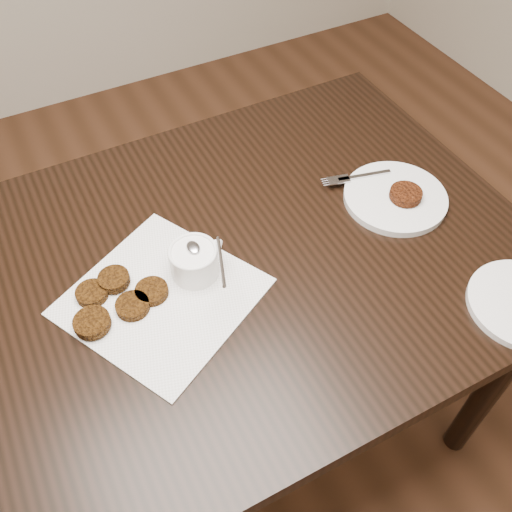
{
  "coord_description": "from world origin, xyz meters",
  "views": [
    {
      "loc": [
        -0.19,
        -0.51,
        1.59
      ],
      "look_at": [
        0.12,
        0.09,
        0.8
      ],
      "focal_mm": 39.01,
      "sensor_mm": 36.0,
      "label": 1
    }
  ],
  "objects_px": {
    "sauce_ramekin": "(192,250)",
    "plate_with_patty": "(396,195)",
    "napkin": "(162,297)",
    "table": "(209,365)"
  },
  "relations": [
    {
      "from": "sauce_ramekin",
      "to": "napkin",
      "type": "bearing_deg",
      "value": -162.79
    },
    {
      "from": "sauce_ramekin",
      "to": "plate_with_patty",
      "type": "relative_size",
      "value": 0.58
    },
    {
      "from": "napkin",
      "to": "sauce_ramekin",
      "type": "bearing_deg",
      "value": 17.21
    },
    {
      "from": "napkin",
      "to": "table",
      "type": "bearing_deg",
      "value": 19.71
    },
    {
      "from": "table",
      "to": "sauce_ramekin",
      "type": "height_order",
      "value": "sauce_ramekin"
    },
    {
      "from": "plate_with_patty",
      "to": "napkin",
      "type": "bearing_deg",
      "value": -178.91
    },
    {
      "from": "plate_with_patty",
      "to": "table",
      "type": "bearing_deg",
      "value": 177.59
    },
    {
      "from": "table",
      "to": "plate_with_patty",
      "type": "distance_m",
      "value": 0.6
    },
    {
      "from": "napkin",
      "to": "sauce_ramekin",
      "type": "distance_m",
      "value": 0.11
    },
    {
      "from": "sauce_ramekin",
      "to": "plate_with_patty",
      "type": "height_order",
      "value": "sauce_ramekin"
    }
  ]
}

